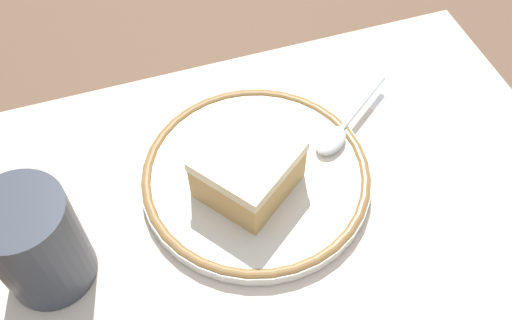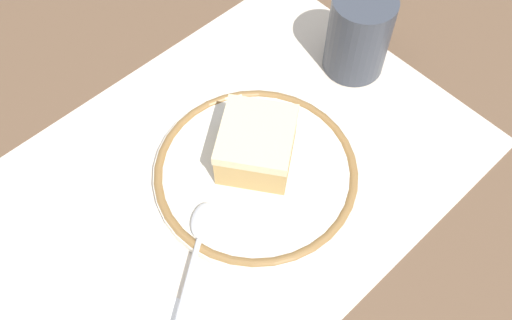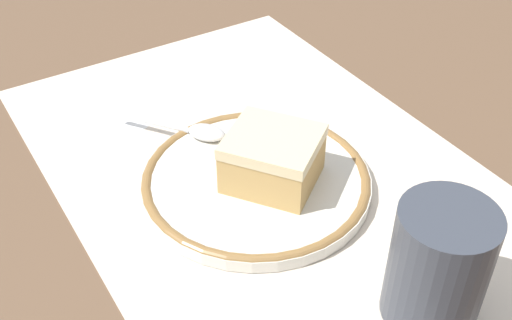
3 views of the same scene
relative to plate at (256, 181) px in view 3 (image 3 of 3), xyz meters
name	(u,v)px [view 3 (image 3 of 3)]	position (x,y,z in m)	size (l,w,h in m)	color
ground_plane	(259,165)	(-0.03, 0.02, -0.01)	(2.40, 2.40, 0.00)	brown
placemat	(259,164)	(-0.03, 0.02, -0.01)	(0.53, 0.37, 0.00)	beige
plate	(256,181)	(0.00, 0.00, 0.00)	(0.21, 0.21, 0.01)	silver
cake_slice	(273,158)	(0.01, 0.01, 0.03)	(0.11, 0.10, 0.05)	tan
spoon	(195,130)	(-0.09, -0.02, 0.01)	(0.11, 0.09, 0.01)	silver
cup	(437,273)	(0.19, 0.03, 0.03)	(0.07, 0.07, 0.10)	#383D47
napkin	(117,109)	(-0.19, -0.06, -0.01)	(0.11, 0.10, 0.00)	white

